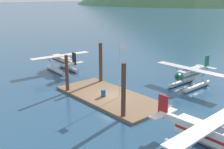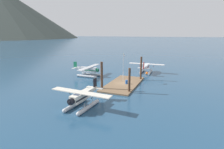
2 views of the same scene
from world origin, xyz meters
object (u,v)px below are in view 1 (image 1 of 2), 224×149
(fuel_drum, at_px, (103,93))
(seaplane_silver_bow_right, at_px, (190,76))
(seaplane_cream_port_fwd, at_px, (62,62))
(seaplane_white_stbd_aft, at_px, (205,136))
(flagpole, at_px, (120,65))
(mooring_buoy, at_px, (175,141))

(fuel_drum, relative_size, seaplane_silver_bow_right, 0.08)
(seaplane_cream_port_fwd, relative_size, seaplane_white_stbd_aft, 1.00)
(seaplane_silver_bow_right, bearing_deg, seaplane_white_stbd_aft, -52.74)
(flagpole, bearing_deg, seaplane_white_stbd_aft, -12.59)
(fuel_drum, bearing_deg, seaplane_silver_bow_right, 70.73)
(seaplane_white_stbd_aft, bearing_deg, seaplane_silver_bow_right, 127.26)
(fuel_drum, xyz_separation_m, seaplane_silver_bow_right, (4.24, 12.13, 0.84))
(flagpole, bearing_deg, seaplane_silver_bow_right, 76.07)
(flagpole, xyz_separation_m, fuel_drum, (-1.56, -1.33, -3.70))
(seaplane_cream_port_fwd, relative_size, seaplane_silver_bow_right, 1.01)
(flagpole, height_order, seaplane_cream_port_fwd, flagpole)
(seaplane_white_stbd_aft, xyz_separation_m, seaplane_silver_bow_right, (-10.44, 13.73, 0.00))
(fuel_drum, bearing_deg, seaplane_white_stbd_aft, -6.24)
(seaplane_white_stbd_aft, bearing_deg, fuel_drum, 173.76)
(flagpole, xyz_separation_m, seaplane_silver_bow_right, (2.68, 10.80, -2.86))
(seaplane_cream_port_fwd, bearing_deg, mooring_buoy, -10.93)
(seaplane_cream_port_fwd, bearing_deg, fuel_drum, -11.36)
(mooring_buoy, height_order, seaplane_silver_bow_right, seaplane_silver_bow_right)
(flagpole, distance_m, mooring_buoy, 12.18)
(mooring_buoy, height_order, seaplane_cream_port_fwd, seaplane_cream_port_fwd)
(seaplane_cream_port_fwd, height_order, seaplane_silver_bow_right, same)
(seaplane_cream_port_fwd, bearing_deg, seaplane_white_stbd_aft, -8.81)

